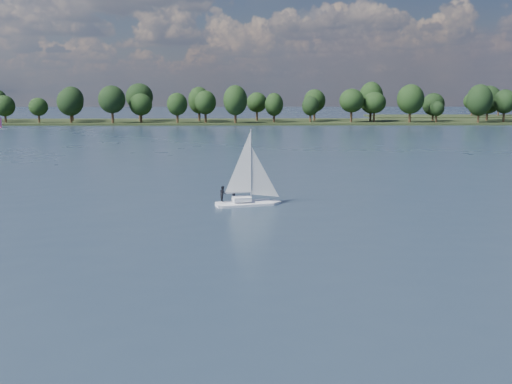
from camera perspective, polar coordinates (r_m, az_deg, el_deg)
ground at (r=122.90m, az=4.10°, el=4.13°), size 700.00×700.00×0.00m
far_shore at (r=234.36m, az=1.70°, el=6.96°), size 660.00×40.00×1.50m
sailboat at (r=63.36m, az=-1.12°, el=0.85°), size 7.06×3.68×8.95m
dinghy_pink at (r=209.04m, az=-24.07°, el=6.02°), size 3.00×2.57×4.59m
treeline at (r=230.07m, az=-1.54°, el=8.93°), size 562.34×74.26×18.90m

